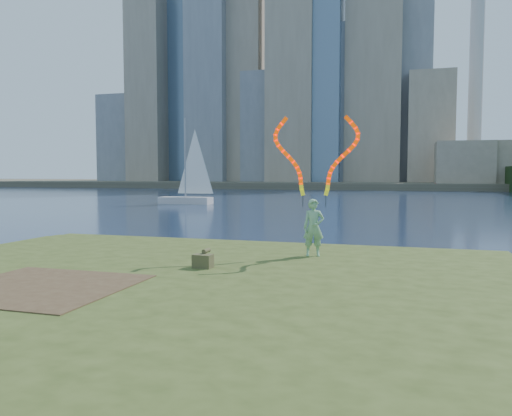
% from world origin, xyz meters
% --- Properties ---
extents(ground, '(320.00, 320.00, 0.00)m').
position_xyz_m(ground, '(0.00, 0.00, 0.00)').
color(ground, '#18243D').
rests_on(ground, ground).
extents(grassy_knoll, '(20.00, 18.00, 0.80)m').
position_xyz_m(grassy_knoll, '(0.00, -2.30, 0.34)').
color(grassy_knoll, '#384719').
rests_on(grassy_knoll, ground).
extents(dirt_patch, '(3.20, 3.00, 0.02)m').
position_xyz_m(dirt_patch, '(-2.20, -3.20, 0.81)').
color(dirt_patch, '#47331E').
rests_on(dirt_patch, grassy_knoll).
extents(far_shore, '(320.00, 40.00, 1.20)m').
position_xyz_m(far_shore, '(0.00, 95.00, 0.60)').
color(far_shore, '#4F493A').
rests_on(far_shore, ground).
extents(city_skyline, '(100.00, 24.00, 70.00)m').
position_xyz_m(city_skyline, '(-13.00, 88.00, 36.20)').
color(city_skyline, slate).
rests_on(city_skyline, far_shore).
extents(woman_with_ribbons, '(1.93, 0.58, 3.86)m').
position_xyz_m(woman_with_ribbons, '(2.06, 1.74, 2.25)').
color(woman_with_ribbons, '#20782C').
rests_on(woman_with_ribbons, grassy_knoll).
extents(canvas_bag, '(0.44, 0.50, 0.40)m').
position_xyz_m(canvas_bag, '(-0.03, -0.57, 0.97)').
color(canvas_bag, '#4B4729').
rests_on(canvas_bag, grassy_knoll).
extents(sailboat, '(5.34, 1.62, 8.10)m').
position_xyz_m(sailboat, '(-15.33, 32.52, 1.39)').
color(sailboat, beige).
rests_on(sailboat, ground).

